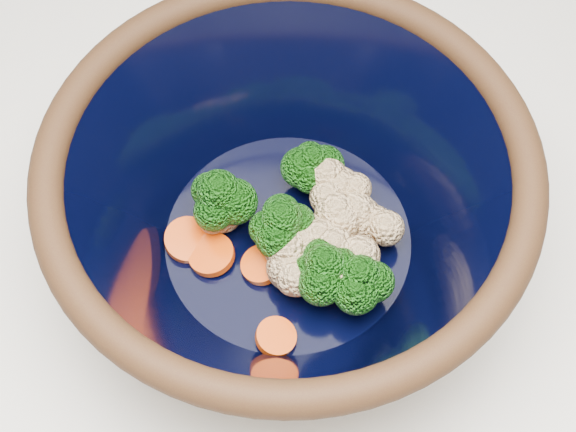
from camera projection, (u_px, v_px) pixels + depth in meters
counter at (230, 378)px, 0.99m from camera, size 1.20×1.20×0.90m
mixing_bowl at (288, 206)px, 0.51m from camera, size 0.36×0.36×0.13m
vegetable_pile at (302, 229)px, 0.52m from camera, size 0.15×0.15×0.06m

